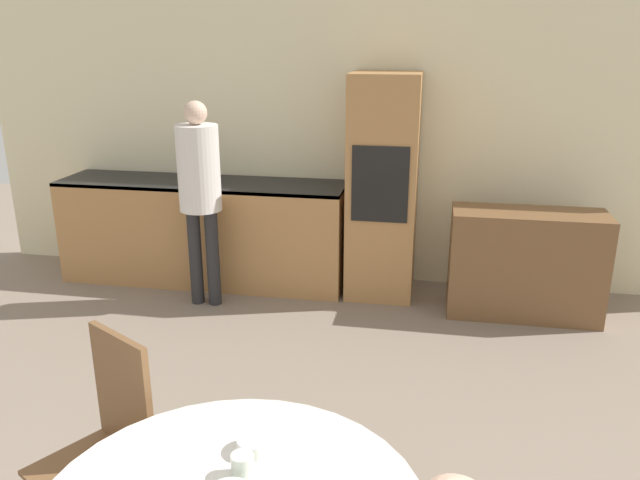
% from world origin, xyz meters
% --- Properties ---
extents(wall_back, '(7.01, 0.05, 2.60)m').
position_xyz_m(wall_back, '(0.00, 5.23, 1.30)').
color(wall_back, beige).
rests_on(wall_back, ground_plane).
extents(kitchen_counter, '(2.51, 0.60, 0.91)m').
position_xyz_m(kitchen_counter, '(-1.40, 4.88, 0.47)').
color(kitchen_counter, '#AD7A47').
rests_on(kitchen_counter, ground_plane).
extents(oven_unit, '(0.55, 0.59, 1.84)m').
position_xyz_m(oven_unit, '(0.17, 4.89, 0.92)').
color(oven_unit, '#AD7A47').
rests_on(oven_unit, ground_plane).
extents(sideboard, '(1.16, 0.45, 0.84)m').
position_xyz_m(sideboard, '(1.32, 4.63, 0.42)').
color(sideboard, brown).
rests_on(sideboard, ground_plane).
extents(chair_far_left, '(0.55, 0.55, 0.97)m').
position_xyz_m(chair_far_left, '(-0.68, 1.87, 0.53)').
color(chair_far_left, brown).
rests_on(chair_far_left, ground_plane).
extents(person_standing, '(0.33, 0.33, 1.65)m').
position_xyz_m(person_standing, '(-1.21, 4.38, 1.02)').
color(person_standing, '#262628').
rests_on(person_standing, ground_plane).
extents(cup, '(0.08, 0.08, 0.08)m').
position_xyz_m(cup, '(0.01, 1.50, 0.77)').
color(cup, silver).
rests_on(cup, dining_table).
extents(bowl_near, '(0.13, 0.13, 0.05)m').
position_xyz_m(bowl_near, '(0.02, 1.63, 0.76)').
color(bowl_near, white).
rests_on(bowl_near, dining_table).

